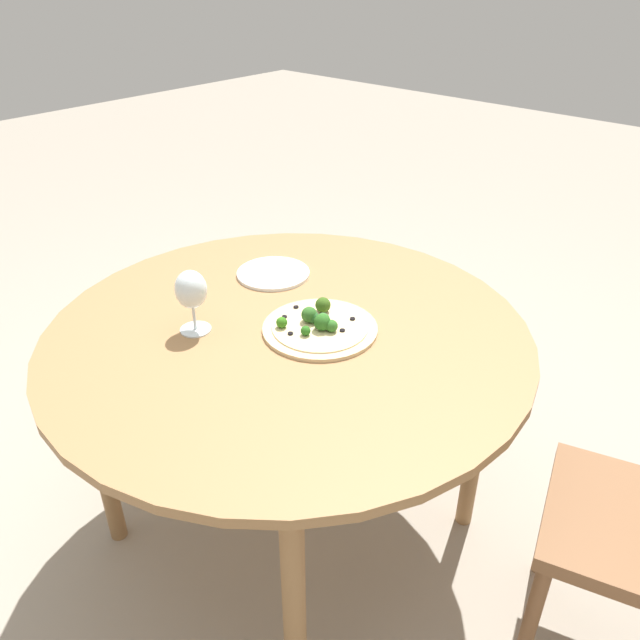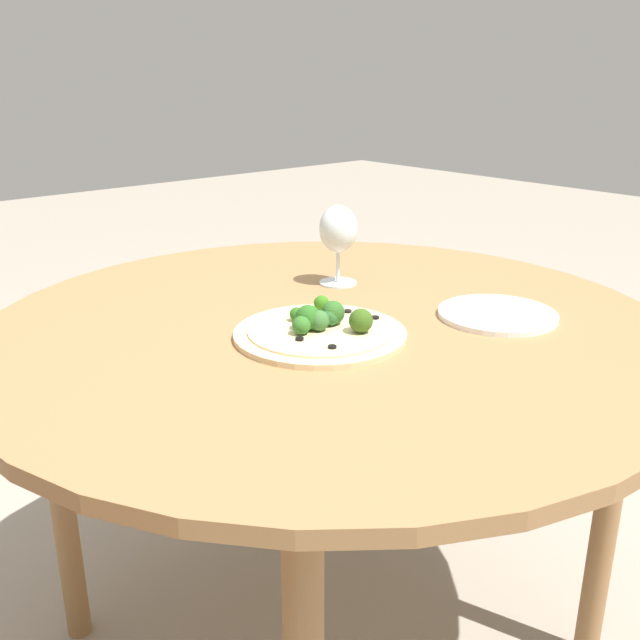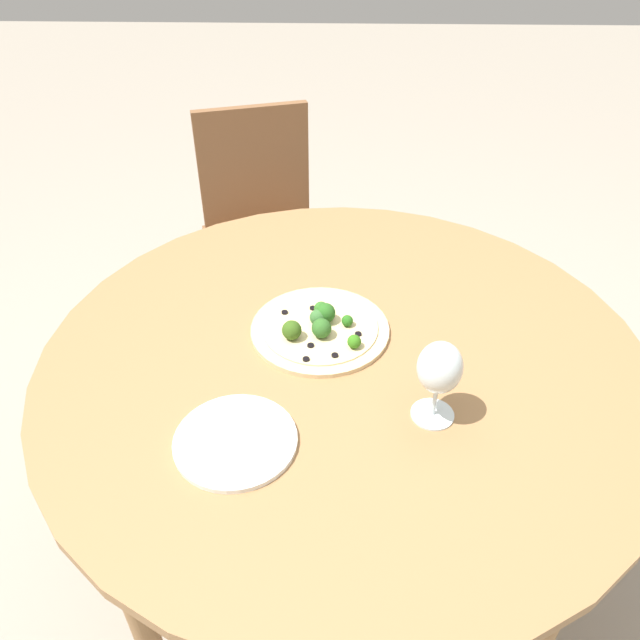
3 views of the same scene
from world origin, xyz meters
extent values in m
plane|color=gray|center=(0.00, 0.00, 0.00)|extent=(12.00, 12.00, 0.00)
cylinder|color=olive|center=(0.00, 0.00, 0.73)|extent=(1.24, 1.24, 0.03)
cylinder|color=olive|center=(-0.38, -0.38, 0.36)|extent=(0.05, 0.05, 0.71)
cylinder|color=olive|center=(0.38, -0.38, 0.36)|extent=(0.05, 0.05, 0.71)
cylinder|color=olive|center=(-0.38, 0.38, 0.36)|extent=(0.05, 0.05, 0.71)
cylinder|color=olive|center=(0.38, 0.38, 0.36)|extent=(0.05, 0.05, 0.71)
cube|color=brown|center=(0.86, 0.25, 0.44)|extent=(0.50, 0.50, 0.04)
cylinder|color=brown|center=(0.65, 0.37, 0.21)|extent=(0.04, 0.04, 0.42)
cylinder|color=brown|center=(0.74, 0.04, 0.21)|extent=(0.04, 0.04, 0.42)
cylinder|color=#DBBC89|center=(0.07, 0.05, 0.74)|extent=(0.29, 0.29, 0.01)
cylinder|color=beige|center=(0.07, 0.05, 0.75)|extent=(0.25, 0.25, 0.00)
sphere|color=#34642E|center=(0.07, 0.06, 0.77)|extent=(0.04, 0.04, 0.04)
sphere|color=#266019|center=(0.07, -0.01, 0.76)|extent=(0.02, 0.02, 0.02)
sphere|color=#2D6321|center=(0.11, 0.05, 0.77)|extent=(0.03, 0.03, 0.03)
sphere|color=#2F652F|center=(0.04, 0.05, 0.77)|extent=(0.03, 0.03, 0.03)
sphere|color=#335417|center=(0.03, 0.11, 0.77)|extent=(0.04, 0.04, 0.04)
sphere|color=#2C5C21|center=(0.03, 0.05, 0.77)|extent=(0.04, 0.04, 0.04)
sphere|color=#316D17|center=(0.00, -0.02, 0.77)|extent=(0.03, 0.03, 0.03)
sphere|color=#275C1D|center=(0.08, 0.04, 0.77)|extent=(0.04, 0.04, 0.04)
cylinder|color=black|center=(0.13, 0.07, 0.75)|extent=(0.01, 0.01, 0.00)
cylinder|color=black|center=(0.04, -0.03, 0.75)|extent=(0.01, 0.01, 0.00)
cylinder|color=black|center=(-0.03, 0.02, 0.75)|extent=(0.01, 0.01, 0.00)
cylinder|color=black|center=(-0.04, 0.08, 0.75)|extent=(0.01, 0.01, 0.00)
cylinder|color=black|center=(0.11, 0.13, 0.75)|extent=(0.01, 0.01, 0.00)
cylinder|color=black|center=(0.07, 0.05, 0.75)|extent=(0.01, 0.01, 0.00)
cylinder|color=black|center=(0.00, 0.07, 0.75)|extent=(0.01, 0.01, 0.00)
cylinder|color=silver|center=(-0.17, -0.16, 0.74)|extent=(0.08, 0.08, 0.00)
cylinder|color=silver|center=(-0.17, -0.16, 0.77)|extent=(0.01, 0.01, 0.06)
ellipsoid|color=silver|center=(-0.17, -0.16, 0.86)|extent=(0.08, 0.08, 0.10)
cylinder|color=white|center=(-0.25, 0.19, 0.74)|extent=(0.22, 0.22, 0.01)
camera|label=1|loc=(0.97, -0.95, 1.58)|focal=35.00mm
camera|label=2|loc=(0.81, 0.90, 1.17)|focal=40.00mm
camera|label=3|loc=(-0.96, 0.02, 1.58)|focal=35.00mm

